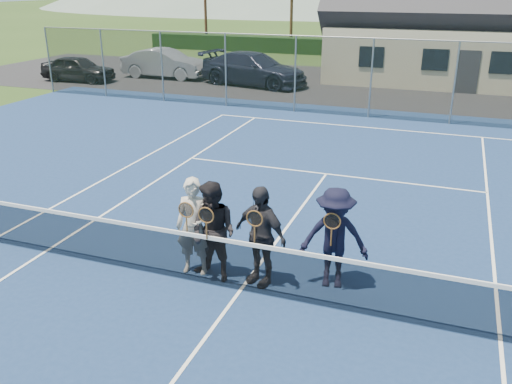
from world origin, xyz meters
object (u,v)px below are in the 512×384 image
player_b (213,232)px  car_b (165,63)px  car_c (254,69)px  player_d (334,238)px  clubhouse (486,2)px  player_a (194,227)px  tennis_net (240,264)px  player_c (260,235)px  car_a (78,69)px

player_b → car_b: bearing=121.2°
car_c → player_d: size_ratio=3.13×
clubhouse → player_a: (-5.01, -23.67, -3.07)m
car_b → tennis_net: (12.00, -19.08, -0.24)m
player_a → player_c: size_ratio=1.00×
player_a → player_b: same height
car_b → tennis_net: 22.54m
player_d → tennis_net: bearing=-152.8°
player_c → clubhouse: bearing=80.9°
car_c → player_a: (5.64, -18.29, 0.10)m
player_c → player_d: 1.26m
tennis_net → player_b: size_ratio=6.49×
clubhouse → car_c: bearing=-153.2°
player_d → player_a: bearing=-170.7°
player_d → car_a: bearing=137.5°
car_b → player_a: size_ratio=2.62×
player_a → player_c: (1.22, 0.07, -0.00)m
car_a → player_b: 22.26m
car_b → player_b: player_b is taller
car_a → player_a: player_a is taller
tennis_net → player_b: player_b is taller
clubhouse → player_b: bearing=-100.9°
player_b → player_c: size_ratio=1.00×
car_a → player_a: bearing=-139.6°
car_a → player_d: (17.20, -15.79, 0.25)m
player_d → player_c: bearing=-164.7°
car_b → clubhouse: size_ratio=0.30×
car_a → tennis_net: bearing=-138.3°
player_c → player_d: size_ratio=1.00×
car_c → tennis_net: 19.77m
car_a → clubhouse: size_ratio=0.25×
player_a → player_d: (2.43, 0.40, -0.00)m
car_c → tennis_net: bearing=-148.8°
car_a → car_b: size_ratio=0.83×
clubhouse → player_a: size_ratio=8.67×
car_a → car_b: 4.56m
clubhouse → player_b: size_ratio=8.67×
tennis_net → clubhouse: size_ratio=0.75×
car_a → car_c: size_ratio=0.69×
clubhouse → player_d: size_ratio=8.67×
tennis_net → clubhouse: bearing=80.5°
player_a → car_b: bearing=120.4°
player_b → player_c: 0.82m
car_c → player_d: 19.62m
car_a → player_b: player_b is taller
tennis_net → player_a: player_a is taller
car_a → player_a: 21.91m
car_a → car_b: (3.77, 2.56, 0.11)m
tennis_net → clubhouse: clubhouse is taller
tennis_net → clubhouse: 24.57m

